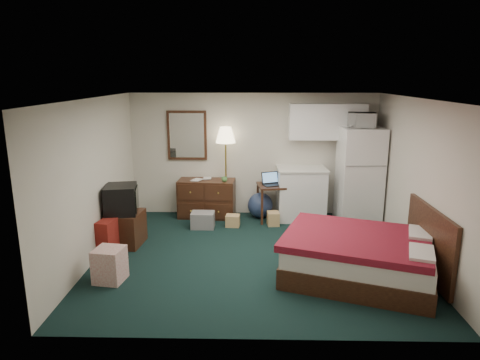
{
  "coord_description": "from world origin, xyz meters",
  "views": [
    {
      "loc": [
        -0.08,
        -6.41,
        2.82
      ],
      "look_at": [
        -0.23,
        0.46,
        1.15
      ],
      "focal_mm": 32.0,
      "sensor_mm": 36.0,
      "label": 1
    }
  ],
  "objects_px": {
    "floor_lamp": "(226,172)",
    "fridge": "(359,176)",
    "kitchen_counter": "(301,194)",
    "dresser": "(207,198)",
    "desk": "(273,202)",
    "bed": "(358,257)",
    "tv_stand": "(125,229)",
    "suitcase": "(108,238)"
  },
  "relations": [
    {
      "from": "dresser",
      "to": "kitchen_counter",
      "type": "xyz_separation_m",
      "value": [
        1.91,
        -0.07,
        0.12
      ]
    },
    {
      "from": "floor_lamp",
      "to": "kitchen_counter",
      "type": "distance_m",
      "value": 1.58
    },
    {
      "from": "tv_stand",
      "to": "desk",
      "type": "bearing_deg",
      "value": 32.97
    },
    {
      "from": "fridge",
      "to": "kitchen_counter",
      "type": "bearing_deg",
      "value": 167.22
    },
    {
      "from": "kitchen_counter",
      "to": "fridge",
      "type": "xyz_separation_m",
      "value": [
        1.09,
        -0.2,
        0.43
      ]
    },
    {
      "from": "desk",
      "to": "bed",
      "type": "bearing_deg",
      "value": -75.09
    },
    {
      "from": "floor_lamp",
      "to": "fridge",
      "type": "distance_m",
      "value": 2.63
    },
    {
      "from": "desk",
      "to": "suitcase",
      "type": "xyz_separation_m",
      "value": [
        -2.74,
        -1.81,
        -0.07
      ]
    },
    {
      "from": "bed",
      "to": "suitcase",
      "type": "bearing_deg",
      "value": -171.12
    },
    {
      "from": "tv_stand",
      "to": "suitcase",
      "type": "distance_m",
      "value": 0.48
    },
    {
      "from": "desk",
      "to": "bed",
      "type": "relative_size",
      "value": 0.37
    },
    {
      "from": "dresser",
      "to": "suitcase",
      "type": "xyz_separation_m",
      "value": [
        -1.41,
        -1.99,
        -0.09
      ]
    },
    {
      "from": "dresser",
      "to": "desk",
      "type": "relative_size",
      "value": 1.56
    },
    {
      "from": "floor_lamp",
      "to": "suitcase",
      "type": "height_order",
      "value": "floor_lamp"
    },
    {
      "from": "floor_lamp",
      "to": "suitcase",
      "type": "relative_size",
      "value": 3.14
    },
    {
      "from": "fridge",
      "to": "tv_stand",
      "type": "bearing_deg",
      "value": -165.74
    },
    {
      "from": "desk",
      "to": "suitcase",
      "type": "relative_size",
      "value": 1.25
    },
    {
      "from": "desk",
      "to": "bed",
      "type": "xyz_separation_m",
      "value": [
        1.09,
        -2.53,
        -0.05
      ]
    },
    {
      "from": "dresser",
      "to": "suitcase",
      "type": "height_order",
      "value": "dresser"
    },
    {
      "from": "kitchen_counter",
      "to": "dresser",
      "type": "bearing_deg",
      "value": 176.33
    },
    {
      "from": "tv_stand",
      "to": "fridge",
      "type": "bearing_deg",
      "value": 21.92
    },
    {
      "from": "bed",
      "to": "suitcase",
      "type": "height_order",
      "value": "bed"
    },
    {
      "from": "floor_lamp",
      "to": "tv_stand",
      "type": "bearing_deg",
      "value": -135.86
    },
    {
      "from": "desk",
      "to": "tv_stand",
      "type": "bearing_deg",
      "value": -160.88
    },
    {
      "from": "kitchen_counter",
      "to": "tv_stand",
      "type": "xyz_separation_m",
      "value": [
        -3.17,
        -1.46,
        -0.22
      ]
    },
    {
      "from": "bed",
      "to": "floor_lamp",
      "type": "bearing_deg",
      "value": 145.78
    },
    {
      "from": "dresser",
      "to": "kitchen_counter",
      "type": "relative_size",
      "value": 1.11
    },
    {
      "from": "kitchen_counter",
      "to": "tv_stand",
      "type": "height_order",
      "value": "kitchen_counter"
    },
    {
      "from": "desk",
      "to": "suitcase",
      "type": "bearing_deg",
      "value": -155.03
    },
    {
      "from": "floor_lamp",
      "to": "bed",
      "type": "xyz_separation_m",
      "value": [
        2.04,
        -2.78,
        -0.6
      ]
    },
    {
      "from": "dresser",
      "to": "floor_lamp",
      "type": "bearing_deg",
      "value": 14.42
    },
    {
      "from": "kitchen_counter",
      "to": "desk",
      "type": "bearing_deg",
      "value": -170.72
    },
    {
      "from": "suitcase",
      "to": "fridge",
      "type": "bearing_deg",
      "value": 32.63
    },
    {
      "from": "fridge",
      "to": "suitcase",
      "type": "distance_m",
      "value": 4.77
    },
    {
      "from": "floor_lamp",
      "to": "fridge",
      "type": "xyz_separation_m",
      "value": [
        2.61,
        -0.34,
        0.02
      ]
    },
    {
      "from": "dresser",
      "to": "desk",
      "type": "height_order",
      "value": "dresser"
    },
    {
      "from": "dresser",
      "to": "bed",
      "type": "bearing_deg",
      "value": -43.87
    },
    {
      "from": "dresser",
      "to": "bed",
      "type": "distance_m",
      "value": 3.64
    },
    {
      "from": "desk",
      "to": "fridge",
      "type": "relative_size",
      "value": 0.39
    },
    {
      "from": "bed",
      "to": "suitcase",
      "type": "xyz_separation_m",
      "value": [
        -3.83,
        0.73,
        -0.02
      ]
    },
    {
      "from": "floor_lamp",
      "to": "bed",
      "type": "bearing_deg",
      "value": -53.83
    },
    {
      "from": "dresser",
      "to": "fridge",
      "type": "bearing_deg",
      "value": -0.89
    }
  ]
}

